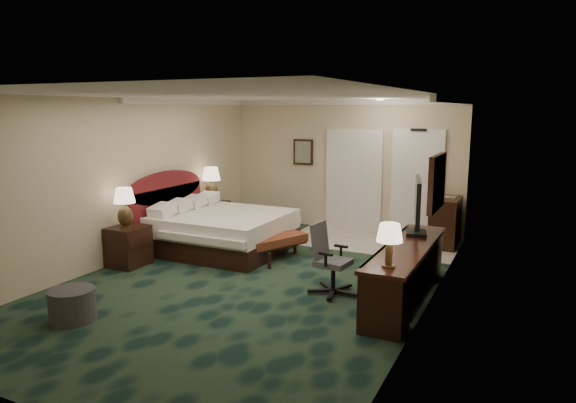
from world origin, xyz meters
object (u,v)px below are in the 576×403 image
at_px(bed, 224,232).
at_px(tv, 417,207).
at_px(nightstand_near, 128,246).
at_px(desk_chair, 333,259).
at_px(minibar, 445,222).
at_px(nightstand_far, 212,218).
at_px(lamp_near, 125,208).
at_px(bed_bench, 275,248).
at_px(desk, 406,274).
at_px(lamp_far, 211,184).
at_px(ottoman, 72,305).

relative_size(bed, tv, 2.08).
distance_m(nightstand_near, desk_chair, 3.47).
xyz_separation_m(tv, minibar, (0.04, 2.39, -0.70)).
xyz_separation_m(nightstand_far, desk_chair, (3.45, -2.17, 0.16)).
height_order(lamp_near, bed_bench, lamp_near).
height_order(desk, minibar, minibar).
xyz_separation_m(nightstand_far, lamp_far, (-0.03, 0.03, 0.68)).
distance_m(nightstand_near, minibar, 5.63).
height_order(lamp_near, lamp_far, lamp_far).
height_order(bed_bench, ottoman, bed_bench).
relative_size(bed_bench, desk, 0.45).
bearing_deg(bed_bench, nightstand_near, -122.44).
xyz_separation_m(desk, minibar, (0.01, 3.07, 0.08)).
distance_m(tv, desk_chair, 1.42).
distance_m(tv, minibar, 2.49).
xyz_separation_m(lamp_near, bed_bench, (1.98, 1.37, -0.77)).
distance_m(desk, minibar, 3.07).
bearing_deg(desk_chair, bed_bench, 149.23).
height_order(ottoman, tv, tv).
bearing_deg(bed, tv, -6.27).
xyz_separation_m(nightstand_near, minibar, (4.43, 3.47, 0.13)).
xyz_separation_m(nightstand_near, desk, (4.42, 0.39, 0.05)).
relative_size(desk, tv, 2.54).
relative_size(nightstand_far, desk_chair, 0.68).
bearing_deg(minibar, lamp_far, -166.92).
bearing_deg(minibar, bed_bench, -138.80).
relative_size(lamp_far, bed_bench, 0.60).
bearing_deg(lamp_far, minibar, 13.08).
xyz_separation_m(nightstand_near, ottoman, (0.96, -1.99, -0.13)).
xyz_separation_m(lamp_near, lamp_far, (-0.03, 2.48, 0.04)).
bearing_deg(nightstand_near, desk, 5.08).
xyz_separation_m(lamp_near, tv, (4.38, 1.12, 0.19)).
height_order(bed_bench, desk_chair, desk_chair).
xyz_separation_m(tv, desk_chair, (-0.93, -0.84, -0.67)).
xyz_separation_m(bed_bench, desk, (2.43, -0.93, 0.18)).
height_order(nightstand_far, tv, tv).
bearing_deg(nightstand_near, ottoman, -64.37).
bearing_deg(tv, ottoman, -151.24).
xyz_separation_m(nightstand_far, ottoman, (0.95, -4.39, -0.14)).
distance_m(ottoman, desk, 4.21).
distance_m(nightstand_near, bed_bench, 2.39).
bearing_deg(lamp_near, bed, 59.64).
xyz_separation_m(nightstand_far, lamp_near, (0.00, -2.44, 0.64)).
bearing_deg(nightstand_near, bed, 58.60).
distance_m(bed, lamp_far, 1.49).
relative_size(desk_chair, minibar, 1.08).
distance_m(nightstand_near, lamp_near, 0.65).
relative_size(ottoman, minibar, 0.60).
distance_m(lamp_near, desk, 4.47).
distance_m(nightstand_far, lamp_far, 0.68).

